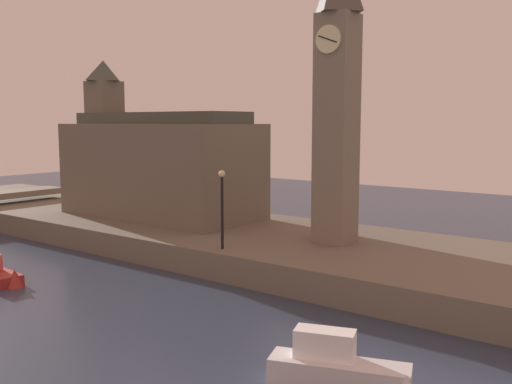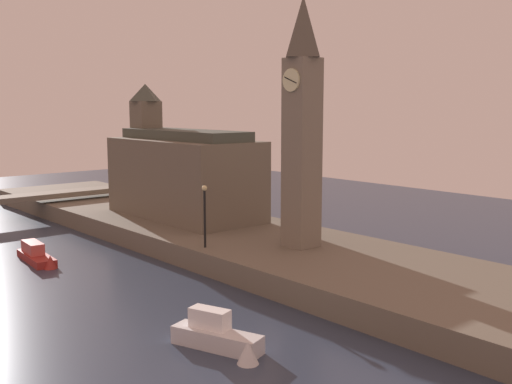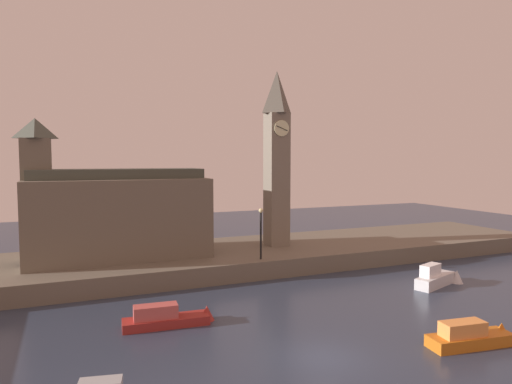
# 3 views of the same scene
# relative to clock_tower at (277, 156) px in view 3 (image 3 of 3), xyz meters

# --- Properties ---
(ground_plane) EXTENTS (120.00, 120.00, 0.00)m
(ground_plane) POSITION_rel_clock_tower_xyz_m (-7.13, -20.17, -9.97)
(ground_plane) COLOR #2D384C
(far_embankment) EXTENTS (70.00, 12.00, 1.50)m
(far_embankment) POSITION_rel_clock_tower_xyz_m (-7.13, -0.17, -9.22)
(far_embankment) COLOR #6B6051
(far_embankment) RESTS_ON ground
(clock_tower) EXTENTS (2.13, 2.18, 16.33)m
(clock_tower) POSITION_rel_clock_tower_xyz_m (0.00, 0.00, 0.00)
(clock_tower) COLOR slate
(clock_tower) RESTS_ON far_embankment
(parliament_hall) EXTENTS (14.42, 6.80, 11.30)m
(parliament_hall) POSITION_rel_clock_tower_xyz_m (-14.80, 0.41, -4.80)
(parliament_hall) COLOR #6B6051
(parliament_hall) RESTS_ON far_embankment
(streetlamp) EXTENTS (0.36, 0.36, 4.17)m
(streetlamp) POSITION_rel_clock_tower_xyz_m (-3.87, -5.13, -5.89)
(streetlamp) COLOR black
(streetlamp) RESTS_ON far_embankment
(boat_patrol_orange) EXTENTS (5.29, 1.94, 1.60)m
(boat_patrol_orange) POSITION_rel_clock_tower_xyz_m (1.05, -21.85, -9.50)
(boat_patrol_orange) COLOR orange
(boat_patrol_orange) RESTS_ON ground
(boat_dinghy_red) EXTENTS (5.61, 1.75, 1.64)m
(boat_dinghy_red) POSITION_rel_clock_tower_xyz_m (-12.76, -12.93, -9.53)
(boat_dinghy_red) COLOR maroon
(boat_dinghy_red) RESTS_ON ground
(boat_ferry_white) EXTENTS (5.07, 2.52, 1.81)m
(boat_ferry_white) POSITION_rel_clock_tower_xyz_m (7.63, -12.67, -9.37)
(boat_ferry_white) COLOR silver
(boat_ferry_white) RESTS_ON ground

